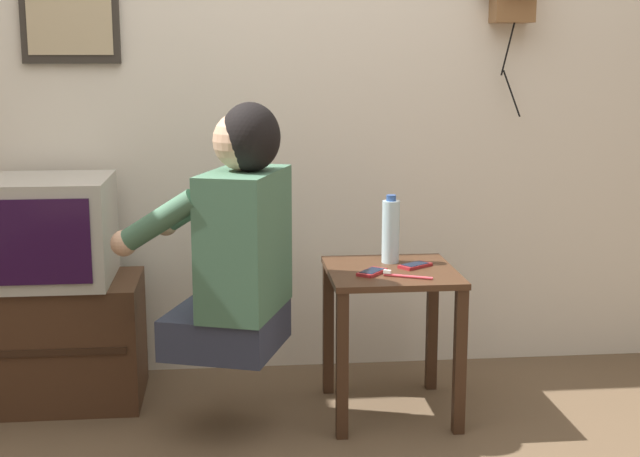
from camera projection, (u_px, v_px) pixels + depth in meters
name	position (u px, v px, depth m)	size (l,w,h in m)	color
wall_back	(289.00, 62.00, 3.58)	(6.80, 0.05, 2.55)	beige
side_table	(391.00, 302.00, 3.23)	(0.46, 0.48, 0.54)	#422819
person	(237.00, 240.00, 3.01)	(0.61, 0.56, 0.85)	#2D3347
tv_stand	(53.00, 341.00, 3.38)	(0.66, 0.42, 0.47)	#422819
television	(48.00, 230.00, 3.29)	(0.46, 0.45, 0.39)	#ADA89E
framed_picture	(69.00, 1.00, 3.41)	(0.37, 0.03, 0.48)	#2D2823
cell_phone_held	(372.00, 272.00, 3.14)	(0.12, 0.13, 0.01)	maroon
cell_phone_spare	(415.00, 265.00, 3.24)	(0.14, 0.12, 0.01)	maroon
water_bottle	(391.00, 231.00, 3.29)	(0.07, 0.07, 0.25)	silver
toothbrush	(404.00, 276.00, 3.09)	(0.16, 0.08, 0.02)	#D83F4C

